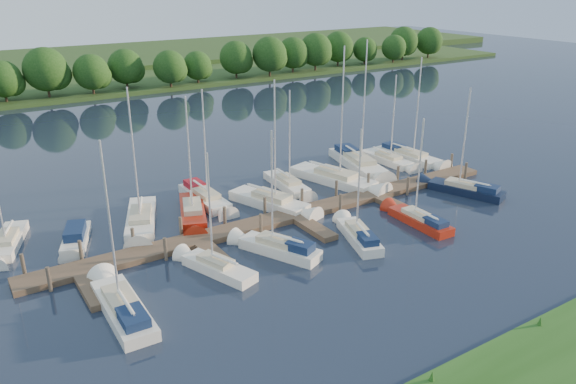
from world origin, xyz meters
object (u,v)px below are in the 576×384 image
motorboat (76,240)px  sailboat_n_0 (8,244)px  dock (298,218)px  sailboat_s_2 (278,249)px  sailboat_n_5 (273,204)px

motorboat → sailboat_n_0: bearing=-5.3°
sailboat_n_0 → motorboat: (4.08, -1.92, 0.05)m
dock → sailboat_s_2: (-4.14, -3.79, 0.14)m
sailboat_n_5 → dock: bearing=75.8°
sailboat_n_5 → sailboat_s_2: 8.02m
sailboat_n_0 → motorboat: bearing=174.6°
sailboat_s_2 → motorboat: bearing=116.4°
dock → sailboat_n_5: (-0.27, 3.24, 0.08)m
motorboat → sailboat_n_5: bearing=-167.0°
sailboat_s_2 → sailboat_n_5: bearing=36.2°
dock → motorboat: bearing=161.6°
sailboat_n_0 → sailboat_s_2: sailboat_s_2 is taller
motorboat → sailboat_s_2: sailboat_s_2 is taller
dock → sailboat_s_2: size_ratio=4.49×
motorboat → dock: bearing=-178.4°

